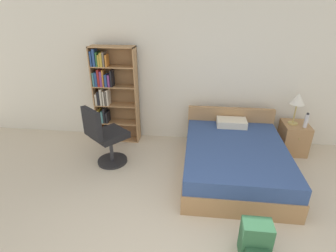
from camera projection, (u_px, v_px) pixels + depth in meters
wall_back at (197, 73)px, 4.67m from camera, size 9.00×0.06×2.60m
bookshelf at (111, 95)px, 4.79m from camera, size 0.79×0.27×1.77m
bed at (234, 158)px, 4.05m from camera, size 1.50×1.92×0.75m
office_chair at (105, 137)px, 4.15m from camera, size 0.71×0.72×1.02m
nightstand at (293, 138)px, 4.63m from camera, size 0.42×0.50×0.54m
table_lamp at (298, 100)px, 4.34m from camera, size 0.24×0.24×0.55m
water_bottle at (306, 121)px, 4.34m from camera, size 0.06×0.06×0.26m
backpack_green at (255, 241)px, 2.70m from camera, size 0.30×0.28×0.44m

